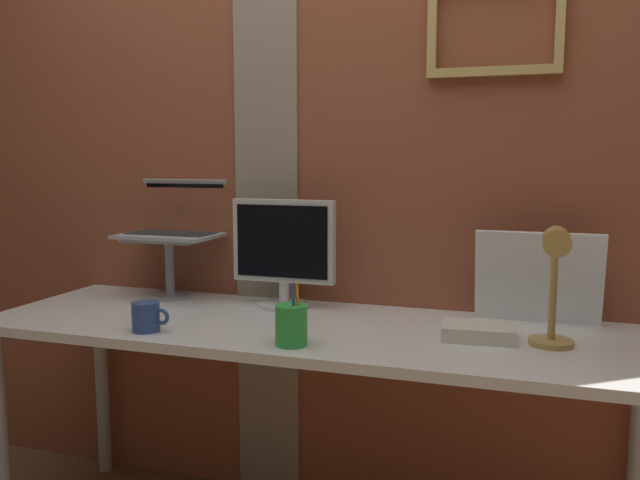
{
  "coord_description": "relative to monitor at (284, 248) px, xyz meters",
  "views": [
    {
      "loc": [
        0.7,
        -1.78,
        1.26
      ],
      "look_at": [
        0.05,
        0.17,
        1.0
      ],
      "focal_mm": 36.62,
      "sensor_mm": 36.0,
      "label": 1
    }
  ],
  "objects": [
    {
      "name": "whiteboard_panel",
      "position": [
        0.82,
        0.03,
        -0.06
      ],
      "size": [
        0.38,
        0.08,
        0.29
      ],
      "primitive_type": "cube",
      "rotation": [
        0.21,
        0.0,
        0.0
      ],
      "color": "white",
      "rests_on": "desk"
    },
    {
      "name": "laptop",
      "position": [
        -0.45,
        0.07,
        0.07
      ],
      "size": [
        0.35,
        0.31,
        0.21
      ],
      "color": "#ADB2B7",
      "rests_on": "laptop_stand"
    },
    {
      "name": "brick_wall_back",
      "position": [
        0.11,
        0.18,
        0.36
      ],
      "size": [
        3.32,
        0.16,
        2.62
      ],
      "color": "brown",
      "rests_on": "ground_plane"
    },
    {
      "name": "coffee_mug",
      "position": [
        -0.27,
        -0.42,
        -0.16
      ],
      "size": [
        0.12,
        0.08,
        0.09
      ],
      "color": "#2D4C8C",
      "rests_on": "desk"
    },
    {
      "name": "desk",
      "position": [
        0.16,
        -0.2,
        -0.28
      ],
      "size": [
        2.06,
        0.65,
        0.75
      ],
      "color": "white",
      "rests_on": "ground_plane"
    },
    {
      "name": "laptop_stand",
      "position": [
        -0.45,
        0.0,
        -0.05
      ],
      "size": [
        0.28,
        0.22,
        0.22
      ],
      "color": "gray",
      "rests_on": "desk"
    },
    {
      "name": "monitor",
      "position": [
        0.0,
        0.0,
        0.0
      ],
      "size": [
        0.36,
        0.18,
        0.37
      ],
      "color": "silver",
      "rests_on": "desk"
    },
    {
      "name": "paper_clutter_stack",
      "position": [
        0.67,
        -0.2,
        -0.18
      ],
      "size": [
        0.21,
        0.16,
        0.04
      ],
      "primitive_type": "cube",
      "rotation": [
        0.0,
        0.0,
        0.08
      ],
      "color": "silver",
      "rests_on": "desk"
    },
    {
      "name": "desk_lamp",
      "position": [
        0.86,
        -0.26,
        0.0
      ],
      "size": [
        0.12,
        0.2,
        0.33
      ],
      "color": "tan",
      "rests_on": "desk"
    },
    {
      "name": "pen_cup",
      "position": [
        0.19,
        -0.42,
        -0.15
      ],
      "size": [
        0.09,
        0.09,
        0.18
      ],
      "color": "green",
      "rests_on": "desk"
    }
  ]
}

